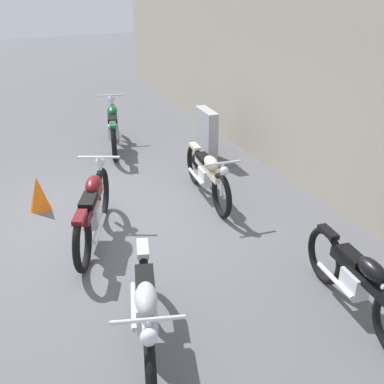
{
  "coord_description": "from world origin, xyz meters",
  "views": [
    {
      "loc": [
        6.16,
        -1.3,
        3.5
      ],
      "look_at": [
        0.59,
        1.17,
        0.55
      ],
      "focal_mm": 44.76,
      "sensor_mm": 36.0,
      "label": 1
    }
  ],
  "objects_px": {
    "traffic_cone": "(38,193)",
    "motorcycle_black": "(359,282)",
    "motorcycle_cream": "(208,175)",
    "motorcycle_green": "(113,127)",
    "motorcycle_silver": "(146,312)",
    "motorcycle_maroon": "(93,209)",
    "stone_marker": "(206,134)",
    "helmet": "(199,159)"
  },
  "relations": [
    {
      "from": "traffic_cone",
      "to": "motorcycle_black",
      "type": "bearing_deg",
      "value": 35.38
    },
    {
      "from": "motorcycle_cream",
      "to": "motorcycle_green",
      "type": "bearing_deg",
      "value": -159.6
    },
    {
      "from": "motorcycle_silver",
      "to": "motorcycle_maroon",
      "type": "xyz_separation_m",
      "value": [
        -2.29,
        0.03,
        0.0
      ]
    },
    {
      "from": "motorcycle_cream",
      "to": "motorcycle_maroon",
      "type": "distance_m",
      "value": 2.03
    },
    {
      "from": "motorcycle_green",
      "to": "motorcycle_silver",
      "type": "bearing_deg",
      "value": -177.61
    },
    {
      "from": "stone_marker",
      "to": "motorcycle_black",
      "type": "xyz_separation_m",
      "value": [
        4.87,
        -0.53,
        -0.05
      ]
    },
    {
      "from": "motorcycle_green",
      "to": "motorcycle_maroon",
      "type": "xyz_separation_m",
      "value": [
        3.38,
        -1.22,
        0.01
      ]
    },
    {
      "from": "helmet",
      "to": "motorcycle_black",
      "type": "height_order",
      "value": "motorcycle_black"
    },
    {
      "from": "helmet",
      "to": "traffic_cone",
      "type": "relative_size",
      "value": 0.53
    },
    {
      "from": "stone_marker",
      "to": "motorcycle_silver",
      "type": "height_order",
      "value": "motorcycle_silver"
    },
    {
      "from": "traffic_cone",
      "to": "stone_marker",
      "type": "bearing_deg",
      "value": 105.89
    },
    {
      "from": "helmet",
      "to": "traffic_cone",
      "type": "distance_m",
      "value": 3.04
    },
    {
      "from": "motorcycle_black",
      "to": "motorcycle_maroon",
      "type": "relative_size",
      "value": 0.98
    },
    {
      "from": "motorcycle_black",
      "to": "motorcycle_silver",
      "type": "height_order",
      "value": "motorcycle_silver"
    },
    {
      "from": "traffic_cone",
      "to": "motorcycle_cream",
      "type": "xyz_separation_m",
      "value": [
        0.71,
        2.54,
        0.15
      ]
    },
    {
      "from": "stone_marker",
      "to": "motorcycle_cream",
      "type": "height_order",
      "value": "stone_marker"
    },
    {
      "from": "helmet",
      "to": "motorcycle_maroon",
      "type": "relative_size",
      "value": 0.15
    },
    {
      "from": "motorcycle_green",
      "to": "motorcycle_silver",
      "type": "distance_m",
      "value": 5.81
    },
    {
      "from": "stone_marker",
      "to": "motorcycle_black",
      "type": "bearing_deg",
      "value": -6.18
    },
    {
      "from": "helmet",
      "to": "motorcycle_black",
      "type": "xyz_separation_m",
      "value": [
        4.48,
        -0.2,
        0.28
      ]
    },
    {
      "from": "helmet",
      "to": "motorcycle_maroon",
      "type": "distance_m",
      "value": 3.0
    },
    {
      "from": "motorcycle_cream",
      "to": "motorcycle_silver",
      "type": "height_order",
      "value": "motorcycle_silver"
    },
    {
      "from": "motorcycle_maroon",
      "to": "motorcycle_cream",
      "type": "bearing_deg",
      "value": -51.71
    },
    {
      "from": "stone_marker",
      "to": "motorcycle_maroon",
      "type": "xyz_separation_m",
      "value": [
        2.15,
        -2.73,
        -0.01
      ]
    },
    {
      "from": "motorcycle_silver",
      "to": "stone_marker",
      "type": "bearing_deg",
      "value": 164.77
    },
    {
      "from": "motorcycle_cream",
      "to": "motorcycle_silver",
      "type": "distance_m",
      "value": 3.43
    },
    {
      "from": "motorcycle_cream",
      "to": "motorcycle_black",
      "type": "height_order",
      "value": "motorcycle_black"
    },
    {
      "from": "motorcycle_cream",
      "to": "traffic_cone",
      "type": "bearing_deg",
      "value": -99.71
    },
    {
      "from": "motorcycle_black",
      "to": "motorcycle_green",
      "type": "bearing_deg",
      "value": -164.18
    },
    {
      "from": "motorcycle_green",
      "to": "motorcycle_maroon",
      "type": "bearing_deg",
      "value": 174.94
    },
    {
      "from": "stone_marker",
      "to": "motorcycle_green",
      "type": "xyz_separation_m",
      "value": [
        -1.23,
        -1.51,
        -0.02
      ]
    },
    {
      "from": "motorcycle_green",
      "to": "traffic_cone",
      "type": "bearing_deg",
      "value": 155.11
    },
    {
      "from": "traffic_cone",
      "to": "motorcycle_black",
      "type": "distance_m",
      "value": 4.82
    },
    {
      "from": "stone_marker",
      "to": "helmet",
      "type": "xyz_separation_m",
      "value": [
        0.38,
        -0.33,
        -0.33
      ]
    },
    {
      "from": "stone_marker",
      "to": "motorcycle_cream",
      "type": "xyz_separation_m",
      "value": [
        1.66,
        -0.77,
        -0.05
      ]
    },
    {
      "from": "helmet",
      "to": "traffic_cone",
      "type": "height_order",
      "value": "traffic_cone"
    },
    {
      "from": "motorcycle_cream",
      "to": "helmet",
      "type": "bearing_deg",
      "value": 166.95
    },
    {
      "from": "stone_marker",
      "to": "motorcycle_maroon",
      "type": "relative_size",
      "value": 0.48
    },
    {
      "from": "helmet",
      "to": "motorcycle_black",
      "type": "distance_m",
      "value": 4.5
    },
    {
      "from": "motorcycle_maroon",
      "to": "motorcycle_black",
      "type": "bearing_deg",
      "value": -116.82
    },
    {
      "from": "stone_marker",
      "to": "helmet",
      "type": "distance_m",
      "value": 0.61
    },
    {
      "from": "motorcycle_maroon",
      "to": "motorcycle_silver",
      "type": "bearing_deg",
      "value": -156.58
    }
  ]
}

